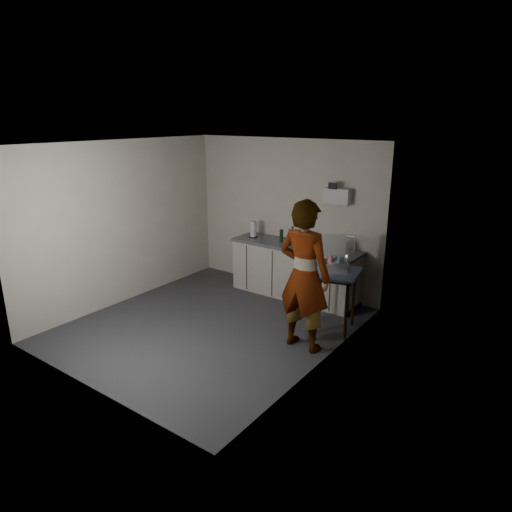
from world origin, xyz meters
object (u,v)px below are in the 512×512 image
Objects in this scene: dark_bottle at (281,236)px; paper_towel at (253,230)px; soda_can at (300,242)px; bakery_box at (335,262)px; kitchen_counter at (295,272)px; side_table at (334,279)px; standing_man at (304,276)px; soap_bottle at (293,235)px; dish_rack at (340,249)px.

dark_bottle is 0.57m from paper_towel.
bakery_box is (0.97, -0.70, 0.01)m from soda_can.
kitchen_counter is 17.67× the size of soda_can.
dark_bottle reaches higher than side_table.
soda_can is at bearing -55.58° from standing_man.
kitchen_counter is 0.64m from soap_bottle.
soap_bottle is at bearing -0.71° from paper_towel.
dish_rack is 0.78× the size of bakery_box.
soap_bottle reaches higher than paper_towel.
standing_man reaches higher than soap_bottle.
soda_can is at bearing 0.44° from dark_bottle.
kitchen_counter is 0.66m from dark_bottle.
paper_towel is (-1.94, 0.76, 0.28)m from side_table.
paper_towel is at bearing 179.29° from soap_bottle.
paper_towel is at bearing -178.92° from soda_can.
kitchen_counter is 0.55m from soda_can.
kitchen_counter is 2.55× the size of side_table.
dark_bottle is (-0.24, 0.02, -0.05)m from soap_bottle.
soap_bottle is at bearing -6.00° from dark_bottle.
standing_man is (-0.08, -0.69, 0.23)m from side_table.
kitchen_counter is 0.96m from dish_rack.
standing_man is 1.94m from dark_bottle.
side_table is 3.09× the size of paper_towel.
side_table is 0.73m from standing_man.
standing_man is 6.46× the size of soap_bottle.
soda_can is 0.45× the size of paper_towel.
soap_bottle is 0.84m from dish_rack.
standing_man reaches higher than paper_towel.
dish_rack is at bearing 1.63° from paper_towel.
paper_towel is (-0.57, -0.01, 0.03)m from dark_bottle.
side_table is 2.86× the size of soap_bottle.
dish_rack is (1.64, 0.05, -0.08)m from paper_towel.
kitchen_counter is at bearing 131.58° from side_table.
paper_towel is 2.03m from bakery_box.
dark_bottle is at bearing 174.00° from soap_bottle.
soap_bottle is 1.29m from bakery_box.
bakery_box is at bearing -19.76° from paper_towel.
bakery_box reaches higher than dish_rack.
side_table is 0.44× the size of standing_man.
soda_can is 0.93m from paper_towel.
side_table is 0.88m from dish_rack.
side_table is 1.84× the size of bakery_box.
side_table is 6.93× the size of soda_can.
dish_rack is at bearing 3.88° from soap_bottle.
dark_bottle reaches higher than kitchen_counter.
kitchen_counter is 1.38m from bakery_box.
dish_rack is (0.79, 0.03, 0.54)m from kitchen_counter.
standing_man is 9.28× the size of dark_bottle.
kitchen_counter is at bearing -53.48° from standing_man.
paper_towel reaches higher than soda_can.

